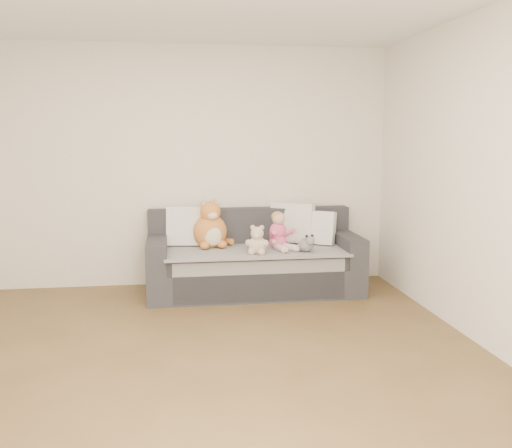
{
  "coord_description": "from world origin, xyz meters",
  "views": [
    {
      "loc": [
        -0.11,
        -3.77,
        1.64
      ],
      "look_at": [
        0.7,
        1.87,
        0.75
      ],
      "focal_mm": 40.0,
      "sensor_mm": 36.0,
      "label": 1
    }
  ],
  "objects_px": {
    "plush_cat": "(211,228)",
    "teddy_bear": "(257,242)",
    "sippy_cup": "(251,245)",
    "sofa": "(253,262)",
    "toddler": "(279,233)"
  },
  "relations": [
    {
      "from": "plush_cat",
      "to": "teddy_bear",
      "type": "relative_size",
      "value": 1.83
    },
    {
      "from": "plush_cat",
      "to": "sippy_cup",
      "type": "xyz_separation_m",
      "value": [
        0.4,
        -0.26,
        -0.14
      ]
    },
    {
      "from": "teddy_bear",
      "to": "sofa",
      "type": "bearing_deg",
      "value": 104.41
    },
    {
      "from": "sofa",
      "to": "plush_cat",
      "type": "bearing_deg",
      "value": 168.93
    },
    {
      "from": "toddler",
      "to": "plush_cat",
      "type": "height_order",
      "value": "plush_cat"
    },
    {
      "from": "plush_cat",
      "to": "teddy_bear",
      "type": "xyz_separation_m",
      "value": [
        0.43,
        -0.43,
        -0.08
      ]
    },
    {
      "from": "toddler",
      "to": "plush_cat",
      "type": "bearing_deg",
      "value": 146.43
    },
    {
      "from": "sofa",
      "to": "sippy_cup",
      "type": "distance_m",
      "value": 0.28
    },
    {
      "from": "plush_cat",
      "to": "teddy_bear",
      "type": "bearing_deg",
      "value": -55.25
    },
    {
      "from": "plush_cat",
      "to": "sippy_cup",
      "type": "distance_m",
      "value": 0.5
    },
    {
      "from": "toddler",
      "to": "sofa",
      "type": "bearing_deg",
      "value": 139.32
    },
    {
      "from": "sofa",
      "to": "plush_cat",
      "type": "height_order",
      "value": "plush_cat"
    },
    {
      "from": "sofa",
      "to": "plush_cat",
      "type": "distance_m",
      "value": 0.58
    },
    {
      "from": "sofa",
      "to": "sippy_cup",
      "type": "height_order",
      "value": "sofa"
    },
    {
      "from": "sofa",
      "to": "toddler",
      "type": "bearing_deg",
      "value": -22.57
    }
  ]
}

